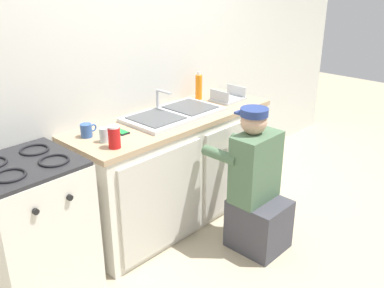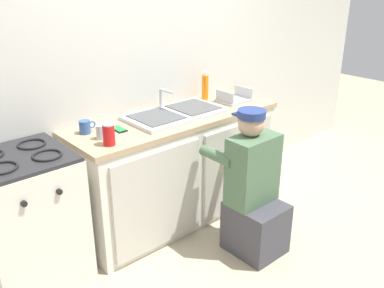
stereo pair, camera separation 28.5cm
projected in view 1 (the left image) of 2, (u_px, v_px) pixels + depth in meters
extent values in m
plane|color=tan|center=(201.00, 228.00, 3.57)|extent=(12.00, 12.00, 0.00)
cube|color=silver|center=(143.00, 69.00, 3.51)|extent=(6.00, 0.10, 2.50)
cube|color=silver|center=(175.00, 170.00, 3.60)|extent=(1.76, 0.60, 0.88)
cube|color=beige|center=(163.00, 202.00, 3.11)|extent=(0.78, 0.02, 0.77)
cube|color=beige|center=(235.00, 166.00, 3.68)|extent=(0.78, 0.02, 0.77)
cube|color=tan|center=(174.00, 119.00, 3.42)|extent=(1.80, 0.62, 0.04)
cube|color=silver|center=(174.00, 114.00, 3.41)|extent=(0.80, 0.44, 0.03)
cube|color=#4C4F51|center=(156.00, 118.00, 3.27)|extent=(0.33, 0.35, 0.01)
cube|color=#4C4F51|center=(190.00, 107.00, 3.53)|extent=(0.33, 0.35, 0.01)
cylinder|color=#B7BABF|center=(157.00, 101.00, 3.50)|extent=(0.02, 0.02, 0.18)
cylinder|color=#B7BABF|center=(164.00, 92.00, 3.41)|extent=(0.02, 0.16, 0.02)
cube|color=silver|center=(34.00, 231.00, 2.74)|extent=(0.61, 0.60, 0.91)
cube|color=#262628|center=(23.00, 165.00, 2.56)|extent=(0.60, 0.59, 0.02)
torus|color=black|center=(10.00, 175.00, 2.39)|extent=(0.19, 0.19, 0.02)
torus|color=black|center=(54.00, 161.00, 2.57)|extent=(0.19, 0.19, 0.02)
torus|color=black|center=(34.00, 150.00, 2.72)|extent=(0.19, 0.19, 0.02)
cylinder|color=black|center=(36.00, 212.00, 2.35)|extent=(0.04, 0.02, 0.04)
cylinder|color=black|center=(70.00, 198.00, 2.49)|extent=(0.04, 0.02, 0.04)
cube|color=#3F3F47|center=(259.00, 224.00, 3.28)|extent=(0.36, 0.40, 0.40)
cube|color=#4C6B4C|center=(256.00, 167.00, 3.14)|extent=(0.38, 0.22, 0.52)
sphere|color=tan|center=(254.00, 122.00, 3.03)|extent=(0.19, 0.19, 0.19)
cylinder|color=navy|center=(254.00, 112.00, 3.01)|extent=(0.20, 0.20, 0.06)
cube|color=navy|center=(244.00, 112.00, 3.07)|extent=(0.13, 0.09, 0.02)
cylinder|color=#4C6B4C|center=(220.00, 155.00, 3.12)|extent=(0.08, 0.30, 0.08)
cylinder|color=#4C6B4C|center=(248.00, 142.00, 3.35)|extent=(0.08, 0.30, 0.08)
cylinder|color=red|center=(114.00, 138.00, 2.79)|extent=(0.08, 0.08, 0.14)
cylinder|color=white|center=(113.00, 127.00, 2.76)|extent=(0.08, 0.08, 0.01)
cube|color=black|center=(120.00, 132.00, 3.07)|extent=(0.07, 0.14, 0.01)
cube|color=green|center=(120.00, 131.00, 3.07)|extent=(0.06, 0.12, 0.00)
cylinder|color=orange|center=(199.00, 87.00, 3.82)|extent=(0.06, 0.06, 0.22)
cylinder|color=white|center=(199.00, 73.00, 3.77)|extent=(0.03, 0.03, 0.03)
cube|color=#B2B7BC|center=(228.00, 99.00, 3.82)|extent=(0.28, 0.22, 0.02)
cube|color=#B2B7BC|center=(219.00, 96.00, 3.72)|extent=(0.01, 0.21, 0.10)
cube|color=#B2B7BC|center=(236.00, 91.00, 3.88)|extent=(0.01, 0.21, 0.10)
cylinder|color=#ADC6CC|center=(104.00, 135.00, 2.89)|extent=(0.06, 0.06, 0.10)
cylinder|color=#335699|center=(86.00, 130.00, 2.98)|extent=(0.08, 0.08, 0.09)
torus|color=#335699|center=(93.00, 128.00, 3.01)|extent=(0.06, 0.01, 0.06)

